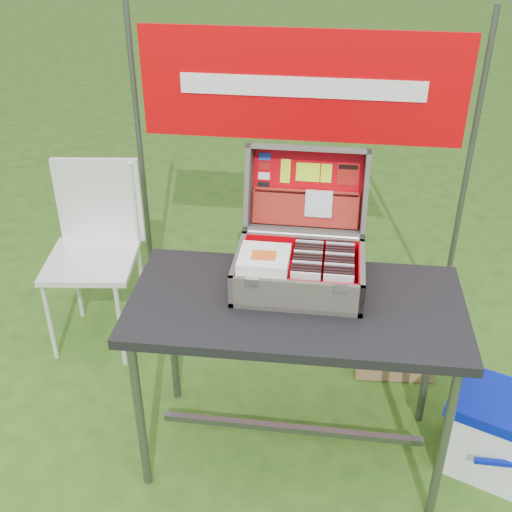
# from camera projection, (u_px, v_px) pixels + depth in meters

# --- Properties ---
(ground) EXTENTS (80.00, 80.00, 0.00)m
(ground) POSITION_uv_depth(u_px,v_px,m) (273.00, 445.00, 2.86)
(ground) COLOR #2A4E17
(ground) RESTS_ON ground
(table) EXTENTS (1.29, 0.66, 0.80)m
(table) POSITION_uv_depth(u_px,v_px,m) (293.00, 380.00, 2.64)
(table) COLOR black
(table) RESTS_ON ground
(table_top) EXTENTS (1.29, 0.66, 0.04)m
(table_top) POSITION_uv_depth(u_px,v_px,m) (296.00, 305.00, 2.45)
(table_top) COLOR black
(table_top) RESTS_ON ground
(table_leg_fl) EXTENTS (0.04, 0.04, 0.76)m
(table_leg_fl) POSITION_uv_depth(u_px,v_px,m) (140.00, 415.00, 2.50)
(table_leg_fl) COLOR #59595B
(table_leg_fl) RESTS_ON ground
(table_leg_fr) EXTENTS (0.04, 0.04, 0.76)m
(table_leg_fr) POSITION_uv_depth(u_px,v_px,m) (443.00, 446.00, 2.37)
(table_leg_fr) COLOR #59595B
(table_leg_fr) RESTS_ON ground
(table_leg_bl) EXTENTS (0.04, 0.04, 0.76)m
(table_leg_bl) POSITION_uv_depth(u_px,v_px,m) (172.00, 334.00, 2.94)
(table_leg_bl) COLOR #59595B
(table_leg_bl) RESTS_ON ground
(table_leg_br) EXTENTS (0.04, 0.04, 0.76)m
(table_leg_br) POSITION_uv_depth(u_px,v_px,m) (430.00, 356.00, 2.81)
(table_leg_br) COLOR #59595B
(table_leg_br) RESTS_ON ground
(table_brace) EXTENTS (1.13, 0.03, 0.03)m
(table_brace) POSITION_uv_depth(u_px,v_px,m) (291.00, 429.00, 2.79)
(table_brace) COLOR #59595B
(table_brace) RESTS_ON ground
(suitcase) EXTENTS (0.50, 0.52, 0.45)m
(suitcase) POSITION_uv_depth(u_px,v_px,m) (302.00, 229.00, 2.45)
(suitcase) COLOR #635F53
(suitcase) RESTS_ON table
(suitcase_base_bottom) EXTENTS (0.50, 0.36, 0.02)m
(suitcase_base_bottom) POSITION_uv_depth(u_px,v_px,m) (299.00, 285.00, 2.51)
(suitcase_base_bottom) COLOR #635F53
(suitcase_base_bottom) RESTS_ON table_top
(suitcase_base_wall_front) EXTENTS (0.50, 0.02, 0.13)m
(suitcase_base_wall_front) POSITION_uv_depth(u_px,v_px,m) (295.00, 297.00, 2.34)
(suitcase_base_wall_front) COLOR #635F53
(suitcase_base_wall_front) RESTS_ON table_top
(suitcase_base_wall_back) EXTENTS (0.50, 0.02, 0.13)m
(suitcase_base_wall_back) POSITION_uv_depth(u_px,v_px,m) (302.00, 250.00, 2.63)
(suitcase_base_wall_back) COLOR #635F53
(suitcase_base_wall_back) RESTS_ON table_top
(suitcase_base_wall_left) EXTENTS (0.02, 0.36, 0.13)m
(suitcase_base_wall_left) POSITION_uv_depth(u_px,v_px,m) (238.00, 268.00, 2.51)
(suitcase_base_wall_left) COLOR #635F53
(suitcase_base_wall_left) RESTS_ON table_top
(suitcase_base_wall_right) EXTENTS (0.02, 0.36, 0.13)m
(suitcase_base_wall_right) POSITION_uv_depth(u_px,v_px,m) (361.00, 277.00, 2.46)
(suitcase_base_wall_right) COLOR #635F53
(suitcase_base_wall_right) RESTS_ON table_top
(suitcase_liner_floor) EXTENTS (0.46, 0.32, 0.01)m
(suitcase_liner_floor) POSITION_uv_depth(u_px,v_px,m) (299.00, 282.00, 2.51)
(suitcase_liner_floor) COLOR #CC0007
(suitcase_liner_floor) RESTS_ON suitcase_base_bottom
(suitcase_latch_left) EXTENTS (0.05, 0.01, 0.03)m
(suitcase_latch_left) POSITION_uv_depth(u_px,v_px,m) (252.00, 282.00, 2.32)
(suitcase_latch_left) COLOR silver
(suitcase_latch_left) RESTS_ON suitcase_base_wall_front
(suitcase_latch_right) EXTENTS (0.05, 0.01, 0.03)m
(suitcase_latch_right) POSITION_uv_depth(u_px,v_px,m) (341.00, 289.00, 2.29)
(suitcase_latch_right) COLOR silver
(suitcase_latch_right) RESTS_ON suitcase_base_wall_front
(suitcase_hinge) EXTENTS (0.45, 0.02, 0.02)m
(suitcase_hinge) POSITION_uv_depth(u_px,v_px,m) (303.00, 235.00, 2.60)
(suitcase_hinge) COLOR silver
(suitcase_hinge) RESTS_ON suitcase_base_wall_back
(suitcase_lid_back) EXTENTS (0.50, 0.13, 0.34)m
(suitcase_lid_back) POSITION_uv_depth(u_px,v_px,m) (307.00, 188.00, 2.68)
(suitcase_lid_back) COLOR #635F53
(suitcase_lid_back) RESTS_ON suitcase_base_wall_back
(suitcase_lid_rim_far) EXTENTS (0.50, 0.13, 0.06)m
(suitcase_lid_rim_far) POSITION_uv_depth(u_px,v_px,m) (309.00, 148.00, 2.59)
(suitcase_lid_rim_far) COLOR #635F53
(suitcase_lid_rim_far) RESTS_ON suitcase_lid_back
(suitcase_lid_rim_near) EXTENTS (0.50, 0.13, 0.06)m
(suitcase_lid_rim_near) POSITION_uv_depth(u_px,v_px,m) (304.00, 230.00, 2.66)
(suitcase_lid_rim_near) COLOR #635F53
(suitcase_lid_rim_near) RESTS_ON suitcase_lid_back
(suitcase_lid_rim_left) EXTENTS (0.02, 0.24, 0.38)m
(suitcase_lid_rim_left) POSITION_uv_depth(u_px,v_px,m) (249.00, 186.00, 2.66)
(suitcase_lid_rim_left) COLOR #635F53
(suitcase_lid_rim_left) RESTS_ON suitcase_lid_back
(suitcase_lid_rim_right) EXTENTS (0.02, 0.24, 0.38)m
(suitcase_lid_rim_right) POSITION_uv_depth(u_px,v_px,m) (365.00, 193.00, 2.60)
(suitcase_lid_rim_right) COLOR #635F53
(suitcase_lid_rim_right) RESTS_ON suitcase_lid_back
(suitcase_lid_liner) EXTENTS (0.46, 0.11, 0.30)m
(suitcase_lid_liner) POSITION_uv_depth(u_px,v_px,m) (307.00, 189.00, 2.67)
(suitcase_lid_liner) COLOR #CC0007
(suitcase_lid_liner) RESTS_ON suitcase_lid_back
(suitcase_liner_wall_front) EXTENTS (0.46, 0.01, 0.11)m
(suitcase_liner_wall_front) POSITION_uv_depth(u_px,v_px,m) (296.00, 293.00, 2.35)
(suitcase_liner_wall_front) COLOR #CC0007
(suitcase_liner_wall_front) RESTS_ON suitcase_base_bottom
(suitcase_liner_wall_back) EXTENTS (0.46, 0.01, 0.11)m
(suitcase_liner_wall_back) POSITION_uv_depth(u_px,v_px,m) (302.00, 250.00, 2.61)
(suitcase_liner_wall_back) COLOR #CC0007
(suitcase_liner_wall_back) RESTS_ON suitcase_base_bottom
(suitcase_liner_wall_left) EXTENTS (0.01, 0.32, 0.11)m
(suitcase_liner_wall_left) POSITION_uv_depth(u_px,v_px,m) (241.00, 266.00, 2.51)
(suitcase_liner_wall_left) COLOR #CC0007
(suitcase_liner_wall_left) RESTS_ON suitcase_base_bottom
(suitcase_liner_wall_right) EXTENTS (0.01, 0.32, 0.11)m
(suitcase_liner_wall_right) POSITION_uv_depth(u_px,v_px,m) (358.00, 274.00, 2.45)
(suitcase_liner_wall_right) COLOR #CC0007
(suitcase_liner_wall_right) RESTS_ON suitcase_base_bottom
(suitcase_lid_pocket) EXTENTS (0.44, 0.08, 0.15)m
(suitcase_lid_pocket) POSITION_uv_depth(u_px,v_px,m) (306.00, 209.00, 2.67)
(suitcase_lid_pocket) COLOR maroon
(suitcase_lid_pocket) RESTS_ON suitcase_lid_liner
(suitcase_pocket_edge) EXTENTS (0.43, 0.03, 0.03)m
(suitcase_pocket_edge) POSITION_uv_depth(u_px,v_px,m) (307.00, 192.00, 2.65)
(suitcase_pocket_edge) COLOR maroon
(suitcase_pocket_edge) RESTS_ON suitcase_lid_pocket
(suitcase_pocket_cd) EXTENTS (0.11, 0.05, 0.11)m
(suitcase_pocket_cd) POSITION_uv_depth(u_px,v_px,m) (319.00, 204.00, 2.64)
(suitcase_pocket_cd) COLOR silver
(suitcase_pocket_cd) RESTS_ON suitcase_lid_pocket
(lid_sticker_cc_a) EXTENTS (0.05, 0.01, 0.03)m
(lid_sticker_cc_a) POSITION_uv_depth(u_px,v_px,m) (265.00, 157.00, 2.66)
(lid_sticker_cc_a) COLOR #1933B2
(lid_sticker_cc_a) RESTS_ON suitcase_lid_liner
(lid_sticker_cc_b) EXTENTS (0.05, 0.01, 0.03)m
(lid_sticker_cc_b) POSITION_uv_depth(u_px,v_px,m) (264.00, 166.00, 2.67)
(lid_sticker_cc_b) COLOR #990F0B
(lid_sticker_cc_b) RESTS_ON suitcase_lid_liner
(lid_sticker_cc_c) EXTENTS (0.05, 0.01, 0.03)m
(lid_sticker_cc_c) POSITION_uv_depth(u_px,v_px,m) (264.00, 176.00, 2.68)
(lid_sticker_cc_c) COLOR white
(lid_sticker_cc_c) RESTS_ON suitcase_lid_liner
(lid_sticker_cc_d) EXTENTS (0.05, 0.01, 0.03)m
(lid_sticker_cc_d) POSITION_uv_depth(u_px,v_px,m) (264.00, 185.00, 2.69)
(lid_sticker_cc_d) COLOR black
(lid_sticker_cc_d) RESTS_ON suitcase_lid_liner
(lid_card_neon_tall) EXTENTS (0.04, 0.03, 0.09)m
(lid_card_neon_tall) POSITION_uv_depth(u_px,v_px,m) (285.00, 171.00, 2.66)
(lid_card_neon_tall) COLOR #BEFD16
(lid_card_neon_tall) RESTS_ON suitcase_lid_liner
(lid_card_neon_main) EXTENTS (0.10, 0.03, 0.07)m
(lid_card_neon_main) POSITION_uv_depth(u_px,v_px,m) (308.00, 172.00, 2.65)
(lid_card_neon_main) COLOR #BEFD16
(lid_card_neon_main) RESTS_ON suitcase_lid_liner
(lid_card_neon_small) EXTENTS (0.04, 0.03, 0.07)m
(lid_card_neon_small) POSITION_uv_depth(u_px,v_px,m) (326.00, 173.00, 2.64)
(lid_card_neon_small) COLOR #BEFD16
(lid_card_neon_small) RESTS_ON suitcase_lid_liner
(lid_sticker_band) EXTENTS (0.09, 0.03, 0.09)m
(lid_sticker_band) POSITION_uv_depth(u_px,v_px,m) (348.00, 174.00, 2.63)
(lid_sticker_band) COLOR #990F0B
(lid_sticker_band) RESTS_ON suitcase_lid_liner
(lid_sticker_band_bar) EXTENTS (0.08, 0.01, 0.02)m
(lid_sticker_band_bar) POSITION_uv_depth(u_px,v_px,m) (349.00, 167.00, 2.63)
(lid_sticker_band_bar) COLOR black
(lid_sticker_band_bar) RESTS_ON suitcase_lid_liner
(cd_left_0) EXTENTS (0.11, 0.01, 0.13)m
(cd_left_0) POSITION_uv_depth(u_px,v_px,m) (305.00, 287.00, 2.36)
(cd_left_0) COLOR silver
(cd_left_0) RESTS_ON suitcase_liner_floor
(cd_left_1) EXTENTS (0.11, 0.01, 0.13)m
(cd_left_1) POSITION_uv_depth(u_px,v_px,m) (305.00, 284.00, 2.37)
(cd_left_1) COLOR black
(cd_left_1) RESTS_ON suitcase_liner_floor
(cd_left_2) EXTENTS (0.11, 0.01, 0.13)m
(cd_left_2) POSITION_uv_depth(u_px,v_px,m) (306.00, 281.00, 2.39)
(cd_left_2) COLOR black
(cd_left_2) RESTS_ON suitcase_liner_floor
(cd_left_3) EXTENTS (0.11, 0.01, 0.13)m
(cd_left_3) POSITION_uv_depth(u_px,v_px,m) (306.00, 279.00, 2.41)
(cd_left_3) COLOR black
(cd_left_3) RESTS_ON suitcase_liner_floor
(cd_left_4) EXTENTS (0.11, 0.01, 0.13)m
(cd_left_4) POSITION_uv_depth(u_px,v_px,m) (306.00, 276.00, 2.42)
(cd_left_4) COLOR silver
(cd_left_4) RESTS_ON suitcase_liner_floor
(cd_left_5) EXTENTS (0.11, 0.01, 0.13)m
(cd_left_5) POSITION_uv_depth(u_px,v_px,m) (307.00, 273.00, 2.44)
(cd_left_5) COLOR black
(cd_left_5) RESTS_ON suitcase_liner_floor
(cd_left_6) EXTENTS (0.11, 0.01, 0.13)m
(cd_left_6) POSITION_uv_depth(u_px,v_px,m) (307.00, 270.00, 2.46)
(cd_left_6) COLOR black
(cd_left_6) RESTS_ON suitcase_liner_floor
(cd_left_7) EXTENTS (0.11, 0.01, 0.13)m
(cd_left_7) POSITION_uv_depth(u_px,v_px,m) (307.00, 268.00, 2.47)
(cd_left_7) COLOR black
(cd_left_7) RESTS_ON suitcase_liner_floor
(cd_left_8) EXTENTS (0.11, 0.01, 0.13)m
(cd_left_8) POSITION_uv_depth(u_px,v_px,m) (308.00, 265.00, 2.49)
(cd_left_8) COLOR silver
(cd_left_8) RESTS_ON suitcase_liner_floor
(cd_left_9) EXTENTS (0.11, 0.01, 0.13)m
(cd_left_9) POSITION_uv_depth(u_px,v_px,m) (308.00, 262.00, 2.51)
(cd_left_9) COLOR black
(cd_left_9) RESTS_ON suitcase_liner_floor
(cd_left_10) EXTENTS (0.11, 0.01, 0.13)m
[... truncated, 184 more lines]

